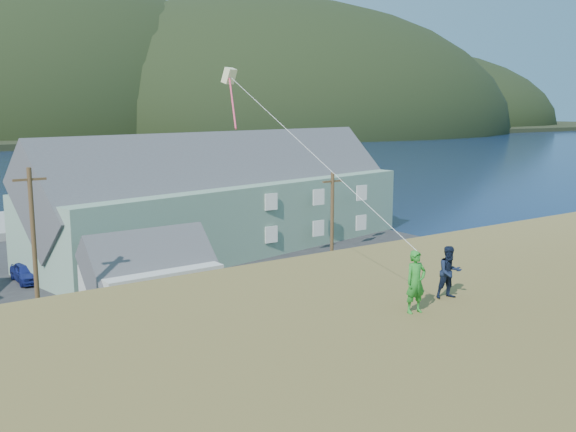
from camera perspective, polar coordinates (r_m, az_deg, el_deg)
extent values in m
plane|color=#0A1638|center=(35.51, -16.17, -11.75)|extent=(900.00, 900.00, 0.00)
cube|color=#4C3D19|center=(33.73, -15.06, -12.78)|extent=(110.00, 8.00, 0.10)
cube|color=#28282B|center=(51.21, -22.30, -5.41)|extent=(72.00, 36.00, 0.12)
ellipsoid|color=black|center=(331.58, -20.82, 7.17)|extent=(230.00, 207.00, 142.60)
ellipsoid|color=black|center=(356.64, -2.44, 7.91)|extent=(280.00, 252.00, 134.40)
ellipsoid|color=black|center=(454.10, 8.52, 8.18)|extent=(240.00, 216.00, 100.80)
cube|color=slate|center=(57.79, -5.14, 0.11)|extent=(37.17, 17.14, 6.15)
cube|color=#47474C|center=(57.20, -5.21, 4.77)|extent=(37.61, 16.99, 9.99)
cube|color=beige|center=(41.13, -12.04, -6.27)|extent=(7.53, 5.48, 2.95)
cube|color=#47474C|center=(40.58, -12.15, -3.26)|extent=(8.03, 5.42, 5.20)
cylinder|color=#47331E|center=(34.78, -21.55, -3.93)|extent=(0.24, 0.24, 9.69)
cylinder|color=#47331E|center=(43.20, 3.93, -1.63)|extent=(0.24, 0.24, 8.36)
imported|color=#375F89|center=(58.73, -21.53, -2.66)|extent=(2.11, 4.84, 1.55)
imported|color=navy|center=(50.72, -22.21, -4.65)|extent=(1.81, 4.22, 1.42)
imported|color=#227F25|center=(17.77, 11.29, -5.77)|extent=(0.68, 0.49, 1.72)
imported|color=black|center=(19.34, 14.16, -4.87)|extent=(0.90, 0.79, 1.55)
cube|color=beige|center=(23.69, -5.25, 12.30)|extent=(0.58, 0.57, 0.60)
cylinder|color=#ED3E5E|center=(22.28, -4.97, 10.16)|extent=(0.06, 0.06, 3.31)
cylinder|color=white|center=(20.23, 1.91, 5.83)|extent=(0.02, 0.02, 10.06)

